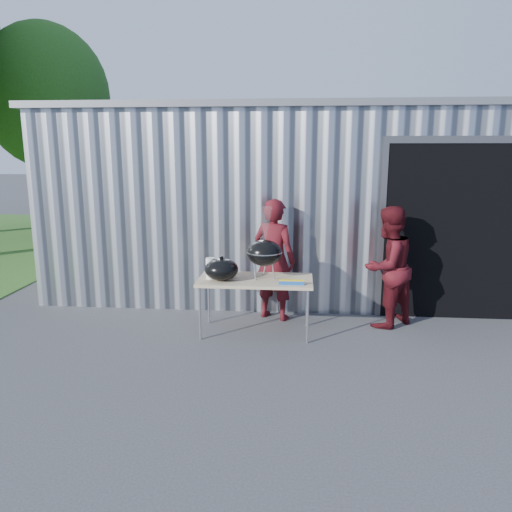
# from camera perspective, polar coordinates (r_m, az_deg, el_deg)

# --- Properties ---
(ground) EXTENTS (80.00, 80.00, 0.00)m
(ground) POSITION_cam_1_polar(r_m,az_deg,el_deg) (6.09, -3.82, -11.39)
(ground) COLOR #3B3B3D
(building) EXTENTS (8.20, 6.20, 3.10)m
(building) POSITION_cam_1_polar(r_m,az_deg,el_deg) (10.13, 5.23, 7.12)
(building) COLOR silver
(building) RESTS_ON ground
(tree_far) EXTENTS (3.59, 3.59, 5.95)m
(tree_far) POSITION_cam_1_polar(r_m,az_deg,el_deg) (16.34, -22.83, 16.38)
(tree_far) COLOR #442D19
(tree_far) RESTS_ON ground
(folding_table) EXTENTS (1.50, 0.75, 0.75)m
(folding_table) POSITION_cam_1_polar(r_m,az_deg,el_deg) (6.59, -0.06, -2.95)
(folding_table) COLOR tan
(folding_table) RESTS_ON ground
(kettle_grill) EXTENTS (0.47, 0.47, 0.94)m
(kettle_grill) POSITION_cam_1_polar(r_m,az_deg,el_deg) (6.52, 0.96, 0.99)
(kettle_grill) COLOR black
(kettle_grill) RESTS_ON folding_table
(grill_lid) EXTENTS (0.44, 0.44, 0.32)m
(grill_lid) POSITION_cam_1_polar(r_m,az_deg,el_deg) (6.50, -3.96, -1.52)
(grill_lid) COLOR black
(grill_lid) RESTS_ON folding_table
(paper_towels) EXTENTS (0.12, 0.12, 0.28)m
(paper_towels) POSITION_cam_1_polar(r_m,az_deg,el_deg) (6.57, -5.23, -1.42)
(paper_towels) COLOR white
(paper_towels) RESTS_ON folding_table
(white_tub) EXTENTS (0.20, 0.15, 0.10)m
(white_tub) POSITION_cam_1_polar(r_m,az_deg,el_deg) (6.83, -4.52, -1.66)
(white_tub) COLOR white
(white_tub) RESTS_ON folding_table
(foil_box) EXTENTS (0.32, 0.05, 0.06)m
(foil_box) POSITION_cam_1_polar(r_m,az_deg,el_deg) (6.31, 4.07, -3.01)
(foil_box) COLOR #1951A6
(foil_box) RESTS_ON folding_table
(person_cook) EXTENTS (0.75, 0.64, 1.75)m
(person_cook) POSITION_cam_1_polar(r_m,az_deg,el_deg) (7.14, 2.09, -0.40)
(person_cook) COLOR #4A0F14
(person_cook) RESTS_ON ground
(person_bystander) EXTENTS (1.03, 1.01, 1.68)m
(person_bystander) POSITION_cam_1_polar(r_m,az_deg,el_deg) (7.07, 14.80, -1.23)
(person_bystander) COLOR #4A0F14
(person_bystander) RESTS_ON ground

